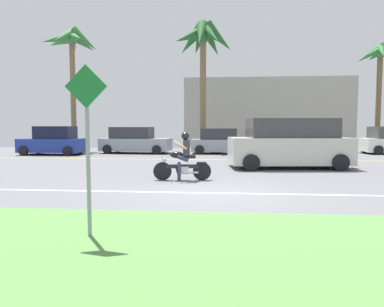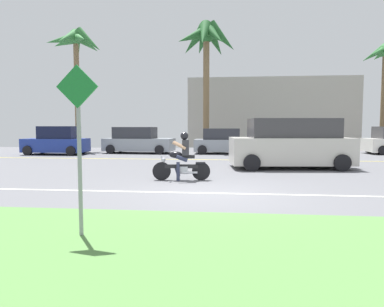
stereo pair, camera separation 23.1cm
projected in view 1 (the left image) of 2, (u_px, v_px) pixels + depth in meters
name	position (u px, v px, depth m)	size (l,w,h in m)	color
ground	(217.00, 177.00, 11.72)	(56.00, 30.00, 0.04)	slate
grass_median	(210.00, 249.00, 4.66)	(56.00, 3.80, 0.06)	#548442
lane_line_near	(215.00, 193.00, 8.71)	(50.40, 0.12, 0.01)	silver
lane_line_far	(219.00, 160.00, 17.49)	(50.40, 0.12, 0.01)	yellow
motorcyclist	(183.00, 160.00, 10.77)	(1.80, 0.59, 1.51)	black
suv_nearby	(289.00, 144.00, 14.03)	(5.02, 2.63, 2.00)	beige
parked_car_0	(53.00, 142.00, 20.70)	(3.68, 1.92, 1.70)	navy
parked_car_1	(135.00, 141.00, 21.88)	(4.45, 2.18, 1.65)	#8C939E
parked_car_2	(221.00, 142.00, 21.54)	(3.79, 1.97, 1.56)	#8C939E
parked_car_3	(294.00, 143.00, 21.11)	(4.25, 1.89, 1.42)	#2D663D
palm_tree_0	(203.00, 43.00, 23.28)	(4.32, 4.55, 8.74)	brown
palm_tree_1	(72.00, 46.00, 23.61)	(3.94, 3.96, 8.46)	brown
palm_tree_2	(380.00, 61.00, 22.90)	(2.93, 3.11, 7.22)	brown
street_sign	(87.00, 135.00, 5.01)	(0.62, 0.06, 2.56)	gray
building_far	(266.00, 113.00, 29.05)	(13.38, 4.00, 5.56)	#A8A399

